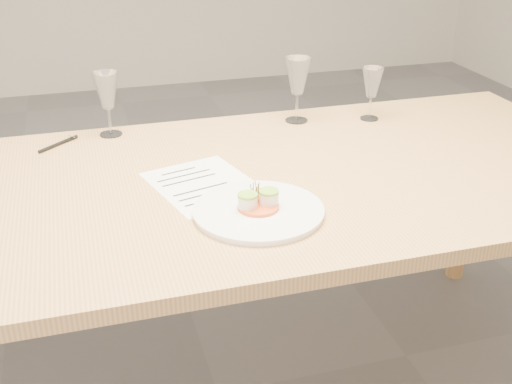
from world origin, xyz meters
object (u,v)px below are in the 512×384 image
object	(u,v)px
wine_glass_2	(298,77)
wine_glass_3	(372,84)
wine_glass_1	(107,92)
dinner_plate	(259,210)
recipe_sheet	(204,185)
dining_table	(211,204)
ballpoint_pen	(59,144)

from	to	relation	value
wine_glass_2	wine_glass_3	distance (m)	0.25
wine_glass_1	wine_glass_3	distance (m)	0.86
dinner_plate	recipe_sheet	world-z (taller)	dinner_plate
dining_table	dinner_plate	bearing A→B (deg)	-72.09
ballpoint_pen	wine_glass_3	bearing A→B (deg)	-44.87
dinner_plate	wine_glass_2	bearing A→B (deg)	62.79
wine_glass_2	recipe_sheet	bearing A→B (deg)	-134.73
recipe_sheet	wine_glass_2	distance (m)	0.59
wine_glass_2	wine_glass_3	size ratio (longest dim) A/B	1.21
wine_glass_2	ballpoint_pen	bearing A→B (deg)	-179.38
dining_table	dinner_plate	world-z (taller)	dinner_plate
dinner_plate	wine_glass_3	bearing A→B (deg)	45.05
dinner_plate	recipe_sheet	size ratio (longest dim) A/B	0.87
recipe_sheet	wine_glass_1	bearing A→B (deg)	99.28
ballpoint_pen	wine_glass_2	size ratio (longest dim) A/B	0.56
dining_table	recipe_sheet	world-z (taller)	recipe_sheet
wine_glass_3	dinner_plate	bearing A→B (deg)	-134.95
wine_glass_3	recipe_sheet	bearing A→B (deg)	-151.14
recipe_sheet	wine_glass_2	world-z (taller)	wine_glass_2
wine_glass_1	wine_glass_3	world-z (taller)	wine_glass_1
dinner_plate	wine_glass_1	xyz separation A→B (m)	(-0.30, 0.65, 0.13)
wine_glass_3	ballpoint_pen	bearing A→B (deg)	177.58
dinner_plate	wine_glass_3	world-z (taller)	wine_glass_3
ballpoint_pen	wine_glass_2	distance (m)	0.78
dining_table	wine_glass_2	distance (m)	0.59
wine_glass_1	wine_glass_3	bearing A→B (deg)	-6.19
wine_glass_2	wine_glass_3	bearing A→B (deg)	-11.85
wine_glass_3	wine_glass_1	bearing A→B (deg)	173.81
wine_glass_1	dining_table	bearing A→B (deg)	-62.33
dining_table	wine_glass_2	bearing A→B (deg)	45.57
dining_table	wine_glass_1	xyz separation A→B (m)	(-0.23, 0.43, 0.21)
dining_table	wine_glass_1	size ratio (longest dim) A/B	11.94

